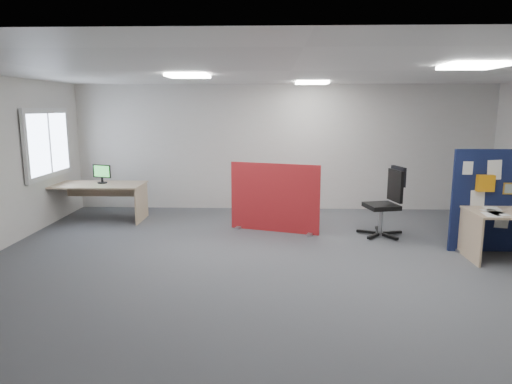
{
  "coord_description": "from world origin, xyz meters",
  "views": [
    {
      "loc": [
        -0.26,
        -6.41,
        2.21
      ],
      "look_at": [
        -0.48,
        0.11,
        1.0
      ],
      "focal_mm": 32.0,
      "sensor_mm": 36.0,
      "label": 1
    }
  ],
  "objects_px": {
    "red_divider": "(274,198)",
    "office_chair": "(388,198)",
    "second_desk": "(99,192)",
    "monitor_second": "(102,173)"
  },
  "relations": [
    {
      "from": "red_divider",
      "to": "second_desk",
      "type": "relative_size",
      "value": 0.89
    },
    {
      "from": "red_divider",
      "to": "office_chair",
      "type": "bearing_deg",
      "value": 11.59
    },
    {
      "from": "red_divider",
      "to": "office_chair",
      "type": "relative_size",
      "value": 1.33
    },
    {
      "from": "red_divider",
      "to": "second_desk",
      "type": "distance_m",
      "value": 3.56
    },
    {
      "from": "second_desk",
      "to": "monitor_second",
      "type": "height_order",
      "value": "monitor_second"
    },
    {
      "from": "office_chair",
      "to": "monitor_second",
      "type": "bearing_deg",
      "value": 156.04
    },
    {
      "from": "second_desk",
      "to": "office_chair",
      "type": "height_order",
      "value": "office_chair"
    },
    {
      "from": "red_divider",
      "to": "second_desk",
      "type": "bearing_deg",
      "value": -174.8
    },
    {
      "from": "red_divider",
      "to": "monitor_second",
      "type": "distance_m",
      "value": 3.52
    },
    {
      "from": "red_divider",
      "to": "office_chair",
      "type": "height_order",
      "value": "red_divider"
    }
  ]
}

